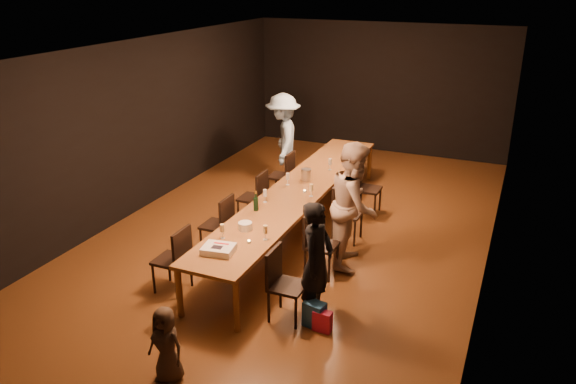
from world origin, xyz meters
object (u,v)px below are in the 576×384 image
at_px(woman_tan, 354,205).
at_px(man_blue, 283,140).
at_px(birthday_cake, 219,249).
at_px(ice_bucket, 306,175).
at_px(table, 298,192).
at_px(chair_right_2, 348,213).
at_px(chair_right_3, 368,188).
at_px(woman_birthday, 317,261).
at_px(chair_left_0, 171,259).
at_px(child, 166,345).
at_px(chair_left_1, 217,224).
at_px(chair_left_2, 252,197).
at_px(chair_right_1, 322,245).
at_px(champagne_bottle, 256,201).
at_px(plate_stack, 245,226).
at_px(chair_left_3, 281,175).
at_px(chair_right_0, 288,285).

bearing_deg(woman_tan, man_blue, 31.52).
bearing_deg(birthday_cake, ice_bucket, 80.64).
relative_size(table, chair_right_2, 6.45).
bearing_deg(chair_right_3, woman_birthday, 5.03).
relative_size(chair_left_0, child, 1.07).
xyz_separation_m(chair_left_1, ice_bucket, (0.81, 1.64, 0.38)).
bearing_deg(chair_left_2, ice_bucket, -61.38).
bearing_deg(birthday_cake, chair_right_1, 44.86).
distance_m(chair_left_1, ice_bucket, 1.87).
bearing_deg(birthday_cake, child, -90.50).
bearing_deg(man_blue, chair_left_2, -16.01).
bearing_deg(woman_birthday, chair_right_2, 12.47).
relative_size(chair_left_0, chair_left_2, 1.00).
bearing_deg(woman_tan, champagne_bottle, 96.04).
bearing_deg(woman_birthday, champagne_bottle, 55.37).
height_order(child, ice_bucket, ice_bucket).
height_order(woman_tan, plate_stack, woman_tan).
xyz_separation_m(chair_right_3, champagne_bottle, (-1.09, -2.26, 0.44)).
distance_m(woman_tan, plate_stack, 1.61).
xyz_separation_m(chair_left_0, man_blue, (-0.30, 4.39, 0.46)).
height_order(table, champagne_bottle, champagne_bottle).
bearing_deg(champagne_bottle, woman_tan, 15.25).
xyz_separation_m(birthday_cake, ice_bucket, (0.04, 2.89, 0.05)).
height_order(chair_left_0, chair_left_3, same).
bearing_deg(woman_tan, chair_left_3, 37.47).
relative_size(plate_stack, champagne_bottle, 0.63).
bearing_deg(man_blue, child, -12.37).
bearing_deg(child, champagne_bottle, 102.65).
distance_m(chair_right_1, chair_left_1, 1.70).
height_order(chair_right_3, chair_left_2, same).
bearing_deg(chair_right_3, woman_tan, 9.04).
height_order(chair_left_1, champagne_bottle, champagne_bottle).
height_order(chair_right_2, champagne_bottle, champagne_bottle).
xyz_separation_m(chair_right_2, ice_bucket, (-0.89, 0.44, 0.38)).
bearing_deg(chair_right_1, plate_stack, -60.60).
bearing_deg(woman_tan, chair_left_2, 61.87).
height_order(chair_right_3, man_blue, man_blue).
xyz_separation_m(chair_right_2, plate_stack, (-0.93, -1.72, 0.34)).
height_order(chair_right_0, woman_tan, woman_tan).
height_order(chair_right_2, woman_birthday, woman_birthday).
bearing_deg(chair_left_3, chair_left_0, -180.00).
xyz_separation_m(chair_left_1, champagne_bottle, (0.61, 0.14, 0.44)).
xyz_separation_m(chair_left_3, ice_bucket, (0.81, -0.76, 0.38)).
distance_m(chair_right_1, chair_right_2, 1.20).
relative_size(chair_right_3, birthday_cake, 2.15).
distance_m(chair_right_3, man_blue, 2.20).
xyz_separation_m(woman_birthday, man_blue, (-2.30, 4.19, 0.16)).
bearing_deg(champagne_bottle, chair_left_1, -167.48).
bearing_deg(woman_birthday, chair_left_0, 100.27).
xyz_separation_m(woman_tan, plate_stack, (-1.23, -1.04, -0.12)).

